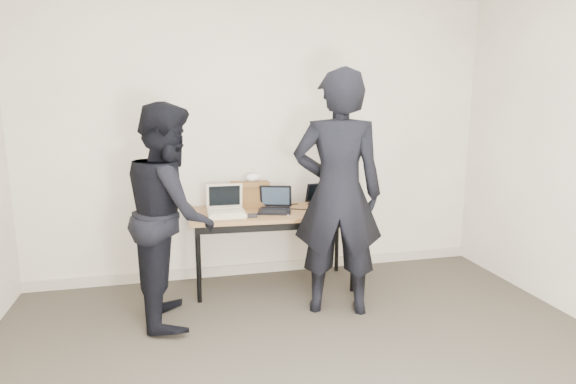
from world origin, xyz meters
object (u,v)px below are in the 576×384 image
object	(u,v)px
leather_satchel	(250,194)
person_typist	(338,194)
equipment_box	(332,196)
person_observer	(171,214)
desk	(273,218)
laptop_center	(275,206)
laptop_right	(323,200)
laptop_beige	(226,209)

from	to	relation	value
leather_satchel	person_typist	size ratio (longest dim) A/B	0.19
equipment_box	person_observer	distance (m)	1.67
desk	person_typist	world-z (taller)	person_typist
laptop_center	equipment_box	bearing A→B (deg)	33.19
laptop_right	equipment_box	xyz separation A→B (m)	(0.10, 0.04, 0.03)
desk	laptop_beige	world-z (taller)	laptop_beige
laptop_right	equipment_box	distance (m)	0.11
desk	laptop_right	distance (m)	0.56
laptop_right	equipment_box	size ratio (longest dim) A/B	1.21
laptop_center	equipment_box	distance (m)	0.64
laptop_center	equipment_box	world-z (taller)	laptop_center
equipment_box	person_typist	bearing A→B (deg)	-105.72
leather_satchel	person_observer	xyz separation A→B (m)	(-0.73, -0.68, 0.01)
laptop_right	person_typist	xyz separation A→B (m)	(-0.12, -0.77, 0.22)
desk	leather_satchel	world-z (taller)	leather_satchel
person_observer	person_typist	bearing A→B (deg)	-98.02
laptop_beige	leather_satchel	distance (m)	0.37
laptop_beige	person_observer	world-z (taller)	person_observer
laptop_right	laptop_beige	bearing A→B (deg)	-176.93
equipment_box	laptop_center	bearing A→B (deg)	-163.56
equipment_box	person_typist	world-z (taller)	person_typist
laptop_beige	laptop_right	xyz separation A→B (m)	(0.96, 0.18, -0.01)
desk	laptop_center	bearing A→B (deg)	35.22
leather_satchel	laptop_center	bearing A→B (deg)	-44.81
laptop_beige	leather_satchel	bearing A→B (deg)	45.22
laptop_right	person_typist	bearing A→B (deg)	-106.45
leather_satchel	laptop_right	bearing A→B (deg)	-3.06
laptop_center	laptop_right	world-z (taller)	laptop_center
equipment_box	person_observer	xyz separation A→B (m)	(-1.54, -0.64, 0.07)
laptop_right	person_typist	distance (m)	0.81
equipment_box	person_typist	distance (m)	0.87
person_typist	desk	bearing A→B (deg)	-40.87
laptop_beige	laptop_center	bearing A→B (deg)	5.14
laptop_right	person_typist	world-z (taller)	person_typist
laptop_center	leather_satchel	distance (m)	0.30
laptop_beige	laptop_center	distance (m)	0.45
equipment_box	person_typist	size ratio (longest dim) A/B	0.13
equipment_box	person_observer	world-z (taller)	person_observer
leather_satchel	equipment_box	size ratio (longest dim) A/B	1.42
desk	equipment_box	world-z (taller)	equipment_box
laptop_center	laptop_beige	bearing A→B (deg)	-158.97
laptop_center	laptop_right	size ratio (longest dim) A/B	1.16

